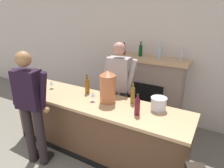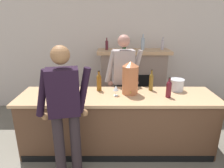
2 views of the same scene
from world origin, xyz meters
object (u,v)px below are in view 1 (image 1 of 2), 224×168
Objects in this scene: copper_dispenser at (108,87)px; wine_bottle_riesling_slim at (87,85)px; wine_bottle_cabernet_heavy at (137,106)px; person_customer at (31,106)px; wine_glass_mid_counter at (52,83)px; person_bartender at (119,87)px; wine_glass_front_right at (93,94)px; fireplace_stone at (148,89)px; wine_bottle_port_short at (133,94)px; ice_bucket_steel at (159,104)px.

wine_bottle_riesling_slim is (-0.48, 0.12, -0.11)m from copper_dispenser.
wine_bottle_riesling_slim is at bearing 164.92° from wine_bottle_cabernet_heavy.
person_customer is 0.81m from wine_glass_mid_counter.
person_bartender is 0.54m from copper_dispenser.
copper_dispenser reaches higher than wine_glass_mid_counter.
person_bartender is 11.06× the size of wine_glass_front_right.
fireplace_stone is 5.02× the size of wine_bottle_port_short.
wine_bottle_cabernet_heavy is (0.63, -0.65, 0.08)m from person_bartender.
ice_bucket_steel is 1.42× the size of wine_glass_front_right.
person_bartender is 7.79× the size of ice_bucket_steel.
wine_bottle_port_short reaches higher than wine_glass_front_right.
wine_bottle_cabernet_heavy reaches higher than wine_glass_mid_counter.
wine_bottle_riesling_slim is at bearing 68.34° from person_customer.
person_bartender reaches higher than ice_bucket_steel.
wine_glass_front_right is at bearing -156.50° from copper_dispenser.
person_bartender is (0.75, 1.25, 0.00)m from person_customer.
wine_glass_front_right is (-0.14, -0.59, 0.06)m from person_bartender.
person_customer is at bearing -156.45° from wine_bottle_cabernet_heavy.
wine_bottle_riesling_slim is 0.34m from wine_glass_front_right.
wine_glass_mid_counter is at bearing -154.71° from person_bartender.
person_customer is (-1.01, -2.08, 0.27)m from fireplace_stone.
person_customer is 5.18× the size of wine_bottle_port_short.
wine_glass_mid_counter is (-1.17, -0.02, -0.14)m from copper_dispenser.
wine_bottle_port_short is 2.27× the size of wine_glass_mid_counter.
person_customer reaches higher than ice_bucket_steel.
wine_bottle_port_short is at bearing 22.51° from copper_dispenser.
wine_bottle_port_short is at bearing 123.96° from wine_bottle_cabernet_heavy.
wine_bottle_riesling_slim is 0.70m from wine_glass_mid_counter.
wine_bottle_riesling_slim is 1.07m from wine_bottle_cabernet_heavy.
wine_glass_mid_counter is (-1.72, 0.14, -0.03)m from wine_bottle_cabernet_heavy.
fireplace_stone is 1.93m from wine_glass_mid_counter.
fireplace_stone reaches higher than wine_bottle_cabernet_heavy.
fireplace_stone is 1.42m from wine_bottle_riesling_slim.
copper_dispenser is 0.51m from wine_bottle_riesling_slim.
wine_bottle_riesling_slim is 2.18× the size of wine_glass_mid_counter.
fireplace_stone reaches higher than copper_dispenser.
person_customer is 5.84× the size of wine_bottle_cabernet_heavy.
wine_glass_front_right is (0.95, -0.08, 0.01)m from wine_glass_mid_counter.
wine_glass_mid_counter is at bearing -135.19° from fireplace_stone.
wine_bottle_riesling_slim is at bearing 165.50° from copper_dispenser.
wine_bottle_riesling_slim is at bearing 11.67° from wine_glass_mid_counter.
wine_bottle_port_short reaches higher than wine_glass_mid_counter.
wine_glass_front_right is at bearing -4.59° from wine_glass_mid_counter.
wine_glass_mid_counter is (-1.09, -0.52, 0.05)m from person_bartender.
fireplace_stone is at bearing 74.22° from wine_glass_front_right.
person_customer is at bearing -111.66° from wine_bottle_riesling_slim.
wine_glass_front_right reaches higher than wine_glass_mid_counter.
person_bartender is (-0.26, -0.83, 0.28)m from fireplace_stone.
copper_dispenser is (0.83, 0.76, 0.20)m from person_customer.
copper_dispenser is 2.21× the size of ice_bucket_steel.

